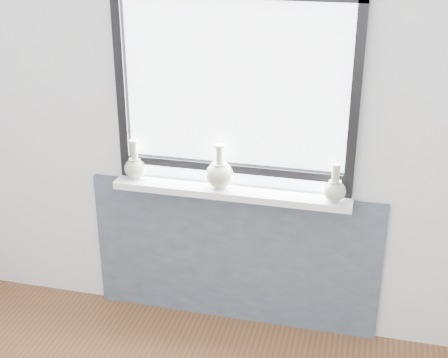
% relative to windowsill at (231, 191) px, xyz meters
% --- Properties ---
extents(back_wall, '(3.60, 0.02, 2.60)m').
position_rel_windowsill_xyz_m(back_wall, '(0.00, 0.10, 0.42)').
color(back_wall, silver).
rests_on(back_wall, ground).
extents(apron_panel, '(1.70, 0.03, 0.86)m').
position_rel_windowsill_xyz_m(apron_panel, '(0.00, 0.07, -0.45)').
color(apron_panel, '#505E6C').
rests_on(apron_panel, ground).
extents(windowsill, '(1.32, 0.18, 0.04)m').
position_rel_windowsill_xyz_m(windowsill, '(0.00, 0.00, 0.00)').
color(windowsill, white).
rests_on(windowsill, apron_panel).
extents(window, '(1.30, 0.06, 1.05)m').
position_rel_windowsill_xyz_m(window, '(0.00, 0.06, 0.56)').
color(window, black).
rests_on(window, windowsill).
extents(vase_a, '(0.12, 0.12, 0.23)m').
position_rel_windowsill_xyz_m(vase_a, '(-0.56, 0.01, 0.09)').
color(vase_a, '#ABB595').
rests_on(vase_a, windowsill).
extents(vase_b, '(0.16, 0.16, 0.25)m').
position_rel_windowsill_xyz_m(vase_b, '(-0.06, -0.00, 0.10)').
color(vase_b, '#ABB595').
rests_on(vase_b, windowsill).
extents(vase_c, '(0.12, 0.12, 0.21)m').
position_rel_windowsill_xyz_m(vase_c, '(0.56, -0.03, 0.09)').
color(vase_c, '#ABB595').
rests_on(vase_c, windowsill).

